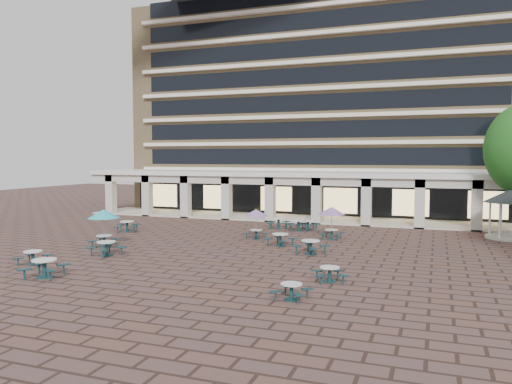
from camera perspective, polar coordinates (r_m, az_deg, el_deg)
ground at (r=32.36m, az=-1.78°, el=-6.20°), size 120.00×120.00×0.00m
apartment_building at (r=56.71m, az=7.98°, el=10.92°), size 40.00×15.50×25.20m
retail_arcade at (r=46.00m, az=5.08°, el=0.58°), size 42.00×6.60×4.40m
picnic_table_0 at (r=29.43m, az=-24.14°, el=-6.72°), size 1.86×1.86×0.72m
picnic_table_1 at (r=26.06m, az=-23.04°, el=-7.86°), size 2.22×2.22×0.86m
picnic_table_2 at (r=20.47m, az=4.08°, el=-11.11°), size 1.63×1.63×0.66m
picnic_table_3 at (r=23.50m, az=8.42°, el=-9.12°), size 1.89×1.89×0.69m
picnic_table_4 at (r=33.33m, az=-17.01°, el=-2.56°), size 2.06×2.06×2.38m
picnic_table_5 at (r=30.48m, az=-16.73°, el=-6.06°), size 2.23×2.23×0.83m
picnic_table_6 at (r=34.99m, az=0.01°, el=-2.52°), size 1.79×1.79×2.07m
picnic_table_7 at (r=32.43m, az=2.79°, el=-5.33°), size 2.06×2.06×0.79m
picnic_table_8 at (r=39.70m, az=-14.52°, el=-3.71°), size 2.24×2.24×0.82m
picnic_table_9 at (r=39.54m, az=5.97°, el=-3.68°), size 1.74×1.74×0.76m
picnic_table_10 at (r=29.83m, az=6.26°, el=-6.13°), size 2.23×2.23×0.83m
picnic_table_11 at (r=35.11m, az=8.65°, el=-2.28°), size 1.96×1.96×2.26m
picnic_table_12 at (r=40.20m, az=2.59°, el=-3.47°), size 2.21×2.21×0.85m
picnic_table_13 at (r=39.16m, az=4.87°, el=-3.69°), size 2.25×2.25×0.83m
gazebo at (r=39.25m, az=27.20°, el=-0.96°), size 3.76×3.76×3.50m
planter_left at (r=45.43m, az=0.26°, el=-2.57°), size 1.50×0.72×1.29m
planter_right at (r=43.96m, az=6.67°, el=-2.95°), size 1.50×0.68×1.16m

